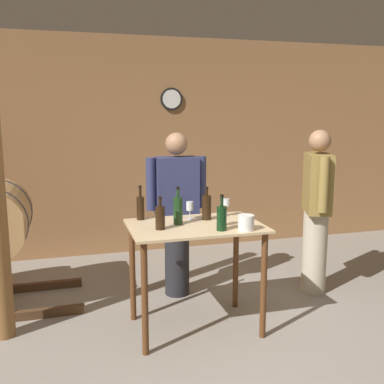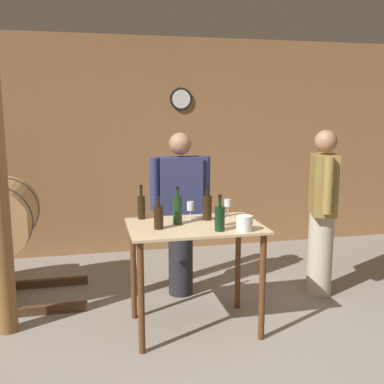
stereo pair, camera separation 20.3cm
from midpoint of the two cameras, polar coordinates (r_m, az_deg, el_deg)
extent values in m
plane|color=gray|center=(3.46, 5.91, -20.96)|extent=(14.00, 14.00, 0.00)
cube|color=#996B42|center=(5.75, -2.97, 5.78)|extent=(8.40, 0.05, 2.70)
cylinder|color=black|center=(5.75, -0.37, 11.71)|extent=(0.28, 0.03, 0.28)
cylinder|color=white|center=(5.73, -0.34, 11.72)|extent=(0.23, 0.01, 0.23)
cylinder|color=tan|center=(4.43, -22.01, -2.86)|extent=(0.63, 0.82, 0.63)
cylinder|color=#38383D|center=(4.67, -21.54, -2.19)|extent=(0.64, 0.03, 0.64)
cube|color=#D1B284|center=(3.62, 1.96, -4.33)|extent=(1.07, 0.72, 0.02)
cylinder|color=#593319|center=(3.40, -4.73, -13.30)|extent=(0.05, 0.05, 0.87)
cylinder|color=#593319|center=(3.64, 10.54, -11.81)|extent=(0.05, 0.05, 0.87)
cylinder|color=#593319|center=(3.95, -5.97, -9.90)|extent=(0.05, 0.05, 0.87)
cylinder|color=#593319|center=(4.16, 7.27, -8.89)|extent=(0.05, 0.05, 0.87)
cylinder|color=black|center=(3.80, -4.93, -2.01)|extent=(0.06, 0.06, 0.19)
cylinder|color=black|center=(3.77, -4.97, 0.16)|extent=(0.02, 0.02, 0.10)
cylinder|color=black|center=(3.77, -4.97, 0.74)|extent=(0.03, 0.03, 0.02)
cylinder|color=black|center=(3.47, -2.59, -3.27)|extent=(0.07, 0.07, 0.18)
cylinder|color=black|center=(3.45, -2.61, -1.18)|extent=(0.02, 0.02, 0.08)
cylinder|color=black|center=(3.44, -2.62, -0.70)|extent=(0.03, 0.03, 0.02)
cylinder|color=#193819|center=(3.61, -0.25, -2.39)|extent=(0.07, 0.07, 0.22)
cylinder|color=#193819|center=(3.58, -0.26, -0.01)|extent=(0.02, 0.02, 0.08)
cylinder|color=black|center=(3.58, -0.26, 0.49)|extent=(0.03, 0.03, 0.02)
cylinder|color=black|center=(3.77, 3.48, -2.02)|extent=(0.08, 0.08, 0.21)
cylinder|color=black|center=(3.74, 3.50, 0.07)|extent=(0.02, 0.02, 0.07)
cylinder|color=black|center=(3.73, 3.51, 0.47)|extent=(0.03, 0.03, 0.02)
cylinder|color=black|center=(3.43, 5.24, -3.42)|extent=(0.08, 0.08, 0.19)
cylinder|color=black|center=(3.40, 5.27, -1.14)|extent=(0.02, 0.02, 0.09)
cylinder|color=black|center=(3.39, 5.28, -0.55)|extent=(0.03, 0.03, 0.02)
cylinder|color=silver|center=(3.80, 1.32, -3.44)|extent=(0.06, 0.06, 0.00)
cylinder|color=silver|center=(3.79, 1.33, -2.87)|extent=(0.01, 0.01, 0.07)
cylinder|color=silver|center=(3.78, 1.33, -1.78)|extent=(0.06, 0.06, 0.07)
cylinder|color=silver|center=(3.58, 5.34, -4.33)|extent=(0.06, 0.06, 0.00)
cylinder|color=silver|center=(3.57, 5.35, -3.77)|extent=(0.01, 0.01, 0.07)
cylinder|color=silver|center=(3.56, 5.37, -2.73)|extent=(0.07, 0.07, 0.07)
cylinder|color=silver|center=(3.92, 6.01, -3.07)|extent=(0.06, 0.06, 0.00)
cylinder|color=silver|center=(3.91, 6.02, -2.44)|extent=(0.01, 0.01, 0.08)
cylinder|color=silver|center=(3.90, 6.04, -1.38)|extent=(0.06, 0.06, 0.06)
cylinder|color=white|center=(3.45, 8.36, -3.97)|extent=(0.12, 0.12, 0.12)
cylinder|color=#232328|center=(4.46, -0.14, -7.91)|extent=(0.24, 0.24, 0.81)
cube|color=navy|center=(4.30, -0.14, 0.79)|extent=(0.40, 0.22, 0.56)
sphere|color=#9E7051|center=(4.25, -0.14, 6.15)|extent=(0.21, 0.21, 0.21)
cylinder|color=navy|center=(4.35, 3.07, 1.27)|extent=(0.09, 0.09, 0.50)
cylinder|color=navy|center=(4.24, -3.44, 1.04)|extent=(0.09, 0.09, 0.50)
cylinder|color=#B7AD93|center=(4.63, 17.17, -7.62)|extent=(0.24, 0.24, 0.82)
cube|color=olive|center=(4.47, 17.63, 0.91)|extent=(0.34, 0.45, 0.57)
sphere|color=#9E7051|center=(4.43, 17.91, 6.16)|extent=(0.21, 0.21, 0.21)
cylinder|color=olive|center=(4.71, 17.11, 1.74)|extent=(0.09, 0.09, 0.51)
cylinder|color=olive|center=(4.22, 18.25, 0.75)|extent=(0.09, 0.09, 0.51)
camera|label=1|loc=(0.10, -88.41, 0.28)|focal=42.00mm
camera|label=2|loc=(0.10, 91.59, -0.28)|focal=42.00mm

